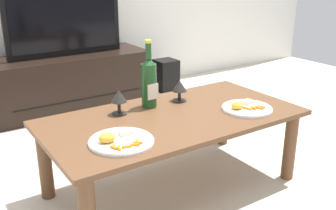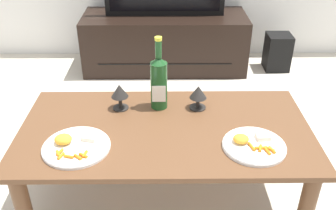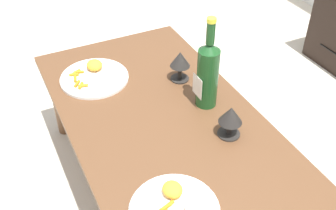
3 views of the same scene
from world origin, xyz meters
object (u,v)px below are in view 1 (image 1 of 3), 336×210
Objects in this scene: tv_stand at (69,82)px; floor_speaker at (166,75)px; dinner_plate_right at (246,108)px; dinner_plate_left at (120,140)px; dining_table at (173,127)px; goblet_right at (179,87)px; wine_bottle at (149,81)px; goblet_left at (119,98)px; tv_screen at (64,23)px.

floor_speaker is at bearing -2.59° from tv_stand.
tv_stand is at bearing 102.50° from dinner_plate_right.
dinner_plate_right is at bearing -77.50° from tv_stand.
dinner_plate_left is at bearing -179.99° from dinner_plate_right.
dining_table is 1.80m from floor_speaker.
goblet_right is (-0.79, -1.34, 0.35)m from floor_speaker.
wine_bottle is 0.20m from goblet_left.
tv_stand is (-0.00, 1.56, -0.13)m from dining_table.
floor_speaker is (0.95, 1.52, -0.20)m from dining_table.
wine_bottle is at bearing 43.91° from dinner_plate_left.
wine_bottle is at bearing 140.07° from dinner_plate_right.
dining_table is at bearing -37.98° from goblet_left.
wine_bottle is at bearing -126.13° from floor_speaker.
dinner_plate_left is at bearing -136.09° from wine_bottle.
tv_screen is at bearing 96.85° from goblet_right.
floor_speaker is at bearing 57.93° from dining_table.
wine_bottle reaches higher than goblet_left.
dining_table is at bearing -80.99° from wine_bottle.
tv_screen is at bearing 90.17° from dining_table.
goblet_left reaches higher than tv_stand.
tv_screen is 1.41m from goblet_right.
floor_speaker is 2.15m from dinner_plate_left.
dining_table is 4.39× the size of floor_speaker.
wine_bottle is 1.28× the size of dinner_plate_left.
wine_bottle reaches higher than goblet_right.
tv_stand is 10.04× the size of goblet_left.
goblet_right is (0.38, 0.00, -0.01)m from goblet_left.
dinner_plate_right is (-0.58, -1.67, 0.28)m from floor_speaker.
dining_table is 4.65× the size of dinner_plate_left.
wine_bottle reaches higher than floor_speaker.
floor_speaker is at bearing 59.59° from goblet_right.
tv_stand is 1.42m from goblet_right.
goblet_right is at bearing -120.11° from floor_speaker.
tv_screen is 1.77m from dinner_plate_right.
floor_speaker is 1.70m from wine_bottle.
dinner_plate_right is at bearing -21.79° from dining_table.
wine_bottle reaches higher than dinner_plate_right.
tv_stand is at bearing 90.17° from dining_table.
goblet_right is at bearing 0.00° from goblet_left.
dinner_plate_right is at bearing -108.77° from floor_speaker.
goblet_right reaches higher than tv_stand.
tv_stand is 1.76m from dinner_plate_left.
dinner_plate_right is (0.37, -0.15, 0.08)m from dining_table.
wine_bottle is at bearing 175.31° from goblet_right.
floor_speaker is 1.06× the size of dinner_plate_left.
dinner_plate_right is at bearing -39.93° from wine_bottle.
dining_table is 1.00× the size of tv_stand.
tv_screen is at bearing 77.55° from dinner_plate_left.
dinner_plate_left reaches higher than dinner_plate_right.
tv_stand is 4.94× the size of dinner_plate_right.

